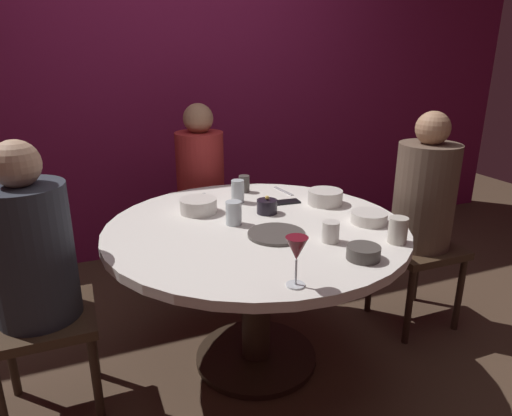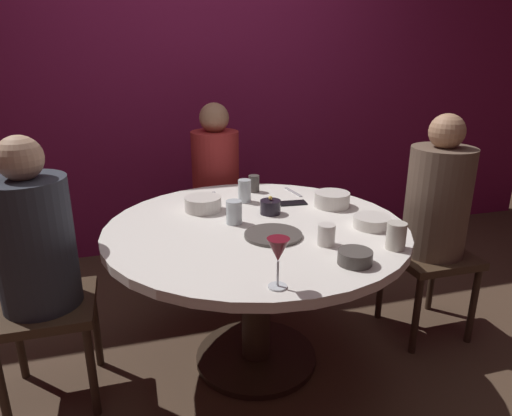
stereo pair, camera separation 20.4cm
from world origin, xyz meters
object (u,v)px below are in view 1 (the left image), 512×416
object	(u,v)px
bowl_small_white	(325,197)
cup_far_edge	(331,232)
seated_diner_left	(32,257)
cup_near_candle	(398,230)
dinner_plate	(276,234)
cup_by_right_diner	(234,213)
cup_by_left_diner	(238,191)
bowl_salad_center	(369,218)
seated_diner_back	(200,175)
dining_table	(256,254)
bowl_sauce_side	(363,253)
bowl_serving_large	(198,206)
wine_glass	(297,251)
seated_diner_right	(424,199)
cup_center_front	(244,184)
candle_holder	(267,206)
cell_phone	(286,202)

from	to	relation	value
bowl_small_white	cup_far_edge	size ratio (longest dim) A/B	2.02
seated_diner_left	cup_near_candle	bearing A→B (deg)	-16.33
dinner_plate	cup_by_right_diner	distance (m)	0.24
cup_by_left_diner	bowl_salad_center	bearing A→B (deg)	-48.34
seated_diner_left	dinner_plate	xyz separation A→B (m)	(0.96, -0.15, 0.01)
seated_diner_left	seated_diner_back	bearing A→B (deg)	45.75
dining_table	cup_far_edge	size ratio (longest dim) A/B	15.61
bowl_small_white	cup_near_candle	world-z (taller)	cup_near_candle
bowl_salad_center	cup_far_edge	size ratio (longest dim) A/B	1.89
dining_table	dinner_plate	xyz separation A→B (m)	(0.03, -0.15, 0.15)
bowl_sauce_side	bowl_serving_large	bearing A→B (deg)	120.45
dining_table	seated_diner_back	distance (m)	0.96
wine_glass	dinner_plate	bearing A→B (deg)	73.97
seated_diner_left	seated_diner_back	xyz separation A→B (m)	(0.92, 0.95, -0.00)
bowl_sauce_side	wine_glass	bearing A→B (deg)	-164.34
seated_diner_back	seated_diner_right	distance (m)	1.35
seated_diner_right	bowl_serving_large	xyz separation A→B (m)	(-1.15, 0.26, 0.03)
cup_far_edge	dining_table	bearing A→B (deg)	125.56
seated_diner_back	seated_diner_right	world-z (taller)	seated_diner_right
bowl_serving_large	cup_center_front	world-z (taller)	cup_center_front
seated_diner_back	bowl_salad_center	distance (m)	1.22
candle_holder	bowl_small_white	bearing A→B (deg)	2.96
bowl_serving_large	cup_far_edge	xyz separation A→B (m)	(0.41, -0.56, 0.01)
seated_diner_left	dinner_plate	bearing A→B (deg)	-9.15
cell_phone	bowl_small_white	world-z (taller)	bowl_small_white
wine_glass	dinner_plate	xyz separation A→B (m)	(0.12, 0.43, -0.12)
wine_glass	cup_near_candle	world-z (taller)	wine_glass
candle_holder	bowl_salad_center	xyz separation A→B (m)	(0.38, -0.30, -0.01)
seated_diner_back	cup_by_left_diner	world-z (taller)	seated_diner_back
seated_diner_right	bowl_small_white	bearing A→B (deg)	-15.51
bowl_sauce_side	cup_near_candle	world-z (taller)	cup_near_candle
cup_by_left_diner	cup_center_front	world-z (taller)	cup_by_left_diner
seated_diner_right	dinner_plate	world-z (taller)	seated_diner_right
seated_diner_left	candle_holder	xyz separation A→B (m)	(1.03, 0.13, 0.04)
seated_diner_right	bowl_salad_center	size ratio (longest dim) A/B	7.22
dining_table	bowl_small_white	bearing A→B (deg)	18.00
dining_table	bowl_sauce_side	size ratio (longest dim) A/B	10.62
cup_near_candle	dinner_plate	bearing A→B (deg)	149.61
dining_table	candle_holder	bearing A→B (deg)	49.36
dining_table	cup_near_candle	size ratio (longest dim) A/B	12.59
cell_phone	bowl_salad_center	bearing A→B (deg)	33.29
cup_near_candle	bowl_salad_center	bearing A→B (deg)	83.12
candle_holder	wine_glass	distance (m)	0.74
bowl_salad_center	cup_by_right_diner	world-z (taller)	cup_by_right_diner
bowl_serving_large	cup_by_right_diner	size ratio (longest dim) A/B	1.67
bowl_sauce_side	cup_near_candle	size ratio (longest dim) A/B	1.18
cup_near_candle	bowl_sauce_side	bearing A→B (deg)	-159.91
dining_table	bowl_small_white	xyz separation A→B (m)	(0.44, 0.14, 0.18)
seated_diner_back	cell_phone	distance (m)	0.76
dinner_plate	cup_center_front	distance (m)	0.66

